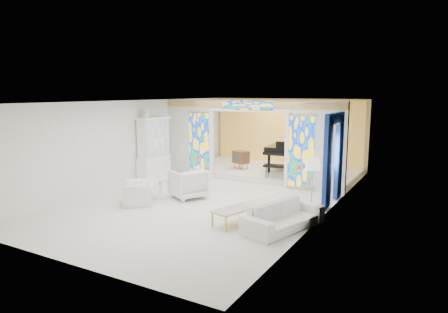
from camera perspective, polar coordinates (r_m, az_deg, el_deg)
The scene contains 24 objects.
floor at distance 12.97m, azimuth -0.46°, elevation -5.48°, with size 12.00×12.00×0.00m, color silver.
ceiling at distance 12.55m, azimuth -0.47°, elevation 7.89°, with size 7.00×12.00×0.02m, color silver.
wall_back at distance 18.09m, azimuth 9.04°, elevation 3.43°, with size 7.00×0.02×3.00m, color silver.
wall_front at distance 8.12m, azimuth -22.06°, elevation -4.22°, with size 7.00×0.02×3.00m, color silver.
wall_left at distance 14.71m, azimuth -12.38°, elevation 2.02°, with size 0.02×12.00×3.00m, color silver.
wall_right at distance 11.37m, azimuth 15.03°, elevation -0.17°, with size 0.02×12.00×3.00m, color silver.
partition_wall at distance 14.40m, azimuth 3.49°, elevation 2.68°, with size 7.00×0.22×3.00m.
stained_glass_left at distance 15.35m, azimuth -3.54°, elevation 1.75°, with size 0.90×0.04×2.40m, color gold.
stained_glass_right at distance 13.60m, azimuth 11.00°, elevation 0.63°, with size 0.90×0.04×2.40m, color gold.
stained_glass_transom at distance 14.22m, azimuth 3.35°, elevation 7.31°, with size 2.00×0.04×0.34m, color gold.
alcove_platform at distance 16.54m, azimuth 6.62°, elevation -2.00°, with size 6.80×3.80×0.18m, color silver.
gold_curtain_back at distance 17.98m, azimuth 8.91°, elevation 3.40°, with size 6.70×0.10×2.90m, color #EDC152.
chandelier at distance 16.08m, azimuth 7.31°, elevation 6.51°, with size 0.48×0.48×0.30m, color gold.
blue_drapes at distance 12.05m, azimuth 15.42°, elevation 0.71°, with size 0.14×1.85×2.65m.
china_cabinet at distance 15.02m, azimuth -10.02°, elevation 0.96°, with size 0.56×1.46×2.72m.
armchair_left at distance 12.13m, azimuth -12.01°, elevation -5.12°, with size 1.02×0.89×0.66m, color silver.
armchair_right at distance 12.54m, azimuth -5.12°, elevation -3.87°, with size 0.98×1.01×0.92m, color white.
sofa at distance 9.85m, azimuth 8.55°, elevation -8.39°, with size 2.24×0.88×0.66m, color silver.
side_table at distance 12.66m, azimuth -9.10°, elevation -4.00°, with size 0.61×0.61×0.64m.
vase at distance 12.59m, azimuth -9.13°, elevation -2.60°, with size 0.17×0.17×0.18m, color white.
coffee_table at distance 10.30m, azimuth 2.87°, elevation -7.20°, with size 1.10×1.96×0.42m.
floor_lamp at distance 10.82m, azimuth 12.55°, elevation -1.46°, with size 0.47×0.47×1.56m.
grand_piano at distance 16.21m, azimuth 9.93°, elevation 0.97°, with size 2.03×3.16×1.22m.
tv_console at distance 16.30m, azimuth 2.41°, elevation -0.10°, with size 0.74×0.63×0.73m.
Camera 1 is at (6.24, -10.88, 3.29)m, focal length 32.00 mm.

